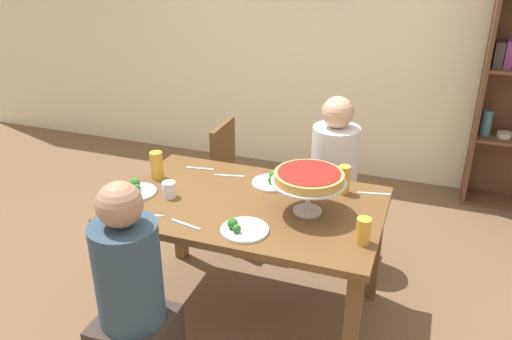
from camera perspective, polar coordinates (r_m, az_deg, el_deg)
ground_plane at (r=3.27m, az=-0.61°, el=-14.99°), size 12.00×12.00×0.00m
rear_partition at (r=4.68m, az=9.05°, el=16.10°), size 8.00×0.12×2.80m
dining_table at (r=2.90m, az=-0.67°, el=-5.25°), size 1.42×0.89×0.74m
diner_near_left at (r=2.57m, az=-13.16°, el=-14.65°), size 0.34×0.34×1.15m
diner_far_right at (r=3.53m, az=8.24°, el=-2.42°), size 0.34×0.34×1.15m
chair_far_left at (r=3.71m, az=-1.93°, el=-0.81°), size 0.40×0.40×0.87m
deep_dish_pizza_stand at (r=2.69m, az=5.74°, el=-0.97°), size 0.39×0.39×0.23m
salad_plate_near_diner at (r=2.59m, az=-1.49°, el=-6.37°), size 0.24×0.24×0.07m
salad_plate_far_diner at (r=3.05m, az=1.73°, el=-1.23°), size 0.23×0.23×0.07m
salad_plate_spare at (r=3.02m, az=-12.81°, el=-2.09°), size 0.22×0.22×0.07m
beer_glass_amber_tall at (r=2.96m, az=9.48°, el=-1.03°), size 0.07×0.07×0.16m
beer_glass_amber_short at (r=3.14m, az=-10.67°, el=0.50°), size 0.07×0.07×0.17m
beer_glass_amber_spare at (r=2.53m, az=11.52°, el=-6.47°), size 0.07×0.07×0.13m
water_glass_clear_near at (r=2.93m, az=-9.37°, el=-2.11°), size 0.07×0.07×0.09m
cutlery_fork_near at (r=3.15m, az=-2.91°, el=-0.61°), size 0.18×0.06×0.00m
cutlery_knife_near at (r=3.26m, az=-6.10°, el=0.18°), size 0.18×0.04×0.00m
cutlery_fork_far at (r=3.01m, az=12.61°, el=-2.50°), size 0.18×0.05×0.00m
cutlery_knife_far at (r=2.78m, az=-11.76°, el=-4.84°), size 0.18×0.07×0.00m
cutlery_spare_fork at (r=2.67m, az=-7.60°, el=-5.84°), size 0.18×0.05×0.00m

